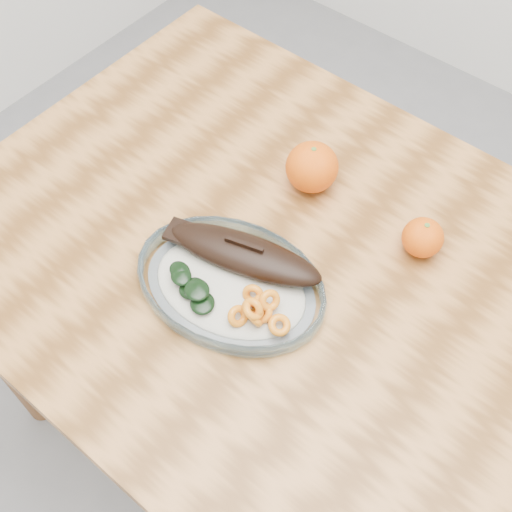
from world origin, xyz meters
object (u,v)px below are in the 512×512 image
(plated_meal, at_px, (231,281))
(orange_left, at_px, (312,167))
(dining_table, at_px, (310,311))
(orange_right, at_px, (423,238))

(plated_meal, bearing_deg, orange_left, 84.93)
(dining_table, xyz_separation_m, plated_meal, (-0.09, -0.09, 0.12))
(orange_left, height_order, orange_right, orange_left)
(dining_table, relative_size, plated_meal, 1.92)
(dining_table, bearing_deg, plated_meal, -133.26)
(dining_table, height_order, orange_right, orange_right)
(dining_table, distance_m, plated_meal, 0.17)
(orange_left, bearing_deg, plated_meal, -82.88)
(plated_meal, bearing_deg, orange_right, 40.65)
(dining_table, xyz_separation_m, orange_left, (-0.12, 0.15, 0.14))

